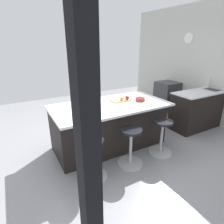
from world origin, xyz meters
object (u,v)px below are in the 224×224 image
(stool_middle, at_px, (131,148))
(apple_red, at_px, (127,98))
(kitchen_island, at_px, (110,125))
(fruit_bowl, at_px, (140,99))
(apple_yellow, at_px, (122,98))
(water_bottle, at_px, (82,103))
(stool_near_camera, at_px, (93,160))
(stool_by_window, at_px, (161,138))
(oven_range, at_px, (167,96))
(cutting_board, at_px, (120,100))

(stool_middle, height_order, apple_red, apple_red)
(kitchen_island, relative_size, fruit_bowl, 11.76)
(apple_yellow, distance_m, water_bottle, 0.87)
(stool_near_camera, bearing_deg, stool_by_window, 180.00)
(water_bottle, bearing_deg, stool_by_window, 151.35)
(stool_by_window, xyz_separation_m, fruit_bowl, (0.07, -0.60, 0.62))
(oven_range, distance_m, water_bottle, 3.37)
(oven_range, distance_m, stool_near_camera, 3.73)
(stool_middle, relative_size, cutting_board, 1.86)
(cutting_board, bearing_deg, apple_red, 159.39)
(kitchen_island, distance_m, cutting_board, 0.54)
(oven_range, height_order, apple_red, apple_red)
(stool_near_camera, relative_size, apple_yellow, 8.76)
(stool_by_window, distance_m, stool_middle, 0.70)
(stool_near_camera, bearing_deg, oven_range, -151.71)
(cutting_board, xyz_separation_m, water_bottle, (0.85, 0.12, 0.11))
(apple_yellow, height_order, fruit_bowl, apple_yellow)
(stool_middle, xyz_separation_m, stool_near_camera, (0.70, 0.00, 0.00))
(stool_middle, distance_m, apple_red, 1.08)
(apple_yellow, bearing_deg, kitchen_island, 7.31)
(apple_yellow, bearing_deg, fruit_bowl, 151.77)
(kitchen_island, bearing_deg, stool_middle, 90.00)
(stool_by_window, bearing_deg, apple_red, -69.73)
(oven_range, height_order, water_bottle, water_bottle)
(fruit_bowl, bearing_deg, cutting_board, -31.46)
(oven_range, relative_size, cutting_board, 2.42)
(stool_near_camera, bearing_deg, kitchen_island, -133.44)
(water_bottle, bearing_deg, cutting_board, -171.75)
(cutting_board, bearing_deg, stool_near_camera, 39.47)
(water_bottle, distance_m, fruit_bowl, 1.19)
(kitchen_island, height_order, apple_yellow, apple_yellow)
(stool_by_window, xyz_separation_m, water_bottle, (1.26, -0.69, 0.70))
(stool_middle, xyz_separation_m, water_bottle, (0.56, -0.69, 0.70))
(stool_middle, distance_m, fruit_bowl, 1.07)
(kitchen_island, height_order, stool_by_window, kitchen_island)
(oven_range, bearing_deg, cutting_board, 22.56)
(kitchen_island, bearing_deg, apple_yellow, -172.69)
(oven_range, height_order, apple_yellow, apple_yellow)
(stool_middle, relative_size, apple_yellow, 8.76)
(water_bottle, xyz_separation_m, fruit_bowl, (-1.19, 0.09, -0.08))
(oven_range, distance_m, kitchen_island, 2.78)
(oven_range, relative_size, stool_by_window, 1.30)
(stool_middle, bearing_deg, cutting_board, -109.39)
(stool_near_camera, xyz_separation_m, cutting_board, (-0.99, -0.81, 0.59))
(apple_red, distance_m, fruit_bowl, 0.26)
(apple_red, bearing_deg, stool_by_window, 110.27)
(kitchen_island, bearing_deg, water_bottle, 5.12)
(oven_range, xyz_separation_m, water_bottle, (3.14, 1.08, 0.58))
(stool_middle, relative_size, fruit_bowl, 3.55)
(water_bottle, bearing_deg, apple_yellow, -174.11)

